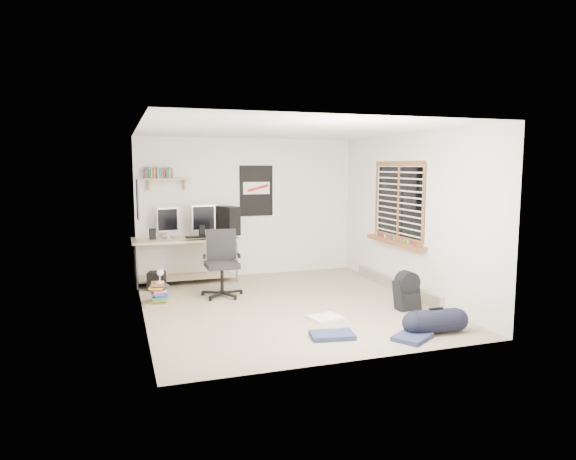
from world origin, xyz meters
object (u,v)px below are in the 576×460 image
object	(u,v)px
book_stack	(159,293)
duffel_bag	(435,322)
backpack	(407,295)
office_chair	(222,265)
desk	(186,261)

from	to	relation	value
book_stack	duffel_bag	bearing A→B (deg)	-38.74
duffel_bag	book_stack	size ratio (longest dim) A/B	1.22
duffel_bag	book_stack	xyz separation A→B (m)	(-3.05, 2.44, 0.01)
backpack	book_stack	bearing A→B (deg)	155.08
office_chair	duffel_bag	distance (m)	3.32
book_stack	backpack	bearing A→B (deg)	-23.39
desk	backpack	xyz separation A→B (m)	(2.72, -2.72, -0.16)
office_chair	book_stack	size ratio (longest dim) A/B	2.21
desk	office_chair	size ratio (longest dim) A/B	1.73
duffel_bag	backpack	bearing A→B (deg)	81.91
desk	duffel_bag	bearing A→B (deg)	-58.76
office_chair	book_stack	world-z (taller)	office_chair
desk	book_stack	bearing A→B (deg)	-115.56
desk	office_chair	xyz separation A→B (m)	(0.40, -1.19, 0.12)
office_chair	backpack	size ratio (longest dim) A/B	2.37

